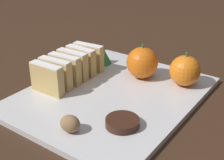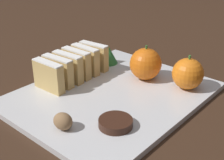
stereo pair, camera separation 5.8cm
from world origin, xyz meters
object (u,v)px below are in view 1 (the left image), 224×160
Objects in this scene: chocolate_cookie at (122,122)px; orange_far at (185,71)px; orange_near at (142,63)px; walnut at (70,124)px.

orange_far is at bearing 84.35° from chocolate_cookie.
orange_near is 1.33× the size of chocolate_cookie.
walnut reaches higher than chocolate_cookie.
chocolate_cookie is (0.08, -0.20, -0.03)m from orange_near.
orange_far is 1.25× the size of chocolate_cookie.
orange_near is at bearing -167.83° from orange_far.
orange_near reaches higher than chocolate_cookie.
orange_far is (0.10, 0.02, -0.00)m from orange_near.
orange_far reaches higher than chocolate_cookie.
orange_near is 0.10m from orange_far.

